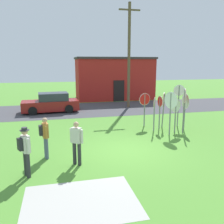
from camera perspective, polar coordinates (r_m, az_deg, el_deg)
ground_plane at (r=10.88m, az=3.61°, el=-9.05°), size 80.00×80.00×0.00m
street_asphalt at (r=20.34m, az=-4.58°, el=0.72°), size 60.00×6.40×0.01m
concrete_path at (r=7.30m, az=-7.39°, el=-20.18°), size 3.20×2.40×0.01m
building_background at (r=25.96m, az=0.53°, el=7.99°), size 8.09×4.07×4.38m
utility_pole at (r=20.86m, az=4.03°, el=13.40°), size 1.80×0.24×8.62m
parked_car_on_street at (r=19.59m, az=-14.18°, el=2.02°), size 4.41×2.24×1.51m
stop_sign_tallest at (r=14.16m, az=11.21°, el=1.14°), size 0.07×0.65×1.96m
stop_sign_far_back at (r=15.06m, az=15.47°, el=3.02°), size 0.59×0.31×2.54m
stop_sign_center_cluster at (r=14.30m, az=16.87°, el=1.58°), size 0.09×0.89×2.13m
stop_sign_leaning_right at (r=13.65m, az=9.95°, el=0.71°), size 0.33×0.52×1.95m
stop_sign_nearest at (r=14.67m, az=7.71°, el=1.88°), size 0.72×0.15×2.04m
stop_sign_low_front at (r=13.64m, az=14.78°, el=0.51°), size 0.72×0.27×1.91m
stop_sign_leaning_left at (r=14.61m, az=12.07°, el=1.99°), size 0.46×0.73×2.13m
stop_sign_rear_right at (r=13.08m, az=13.68°, el=1.53°), size 0.33×0.85×2.34m
stop_sign_rear_left at (r=13.73m, az=16.72°, el=2.23°), size 0.32×0.77×2.48m
person_on_left at (r=10.10m, az=-15.55°, el=-5.24°), size 0.40×0.56×1.69m
person_in_dark_shirt at (r=9.22m, az=-8.36°, el=-6.75°), size 0.46×0.40×1.69m
person_holding_notes at (r=8.68m, az=-19.82°, el=-8.11°), size 0.45×0.52×1.74m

